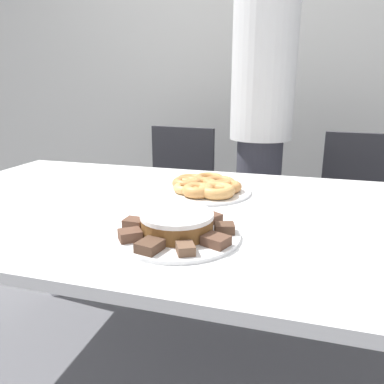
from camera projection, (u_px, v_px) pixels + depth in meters
wall_back at (256, 58)px, 2.56m from camera, size 8.00×0.05×2.60m
table at (187, 227)px, 1.23m from camera, size 1.95×1.06×0.75m
person_standing at (261, 127)px, 1.87m from camera, size 0.31×0.31×1.73m
office_chair_left at (173, 210)px, 2.19m from camera, size 0.49×0.49×0.89m
office_chair_right at (356, 227)px, 1.93m from camera, size 0.48×0.48×0.89m
plate_cake at (177, 235)px, 0.97m from camera, size 0.33×0.33×0.01m
plate_donuts at (202, 190)px, 1.38m from camera, size 0.36×0.36×0.01m
frosted_cake at (177, 223)px, 0.96m from camera, size 0.19×0.19×0.06m
lamington_0 at (211, 218)px, 1.05m from camera, size 0.06×0.07×0.02m
lamington_1 at (185, 213)px, 1.09m from camera, size 0.06×0.07×0.02m
lamington_2 at (156, 215)px, 1.07m from camera, size 0.07×0.06×0.02m
lamington_3 at (134, 223)px, 1.01m from camera, size 0.05×0.05×0.02m
lamington_4 at (130, 235)px, 0.93m from camera, size 0.07×0.07×0.03m
lamington_5 at (150, 246)px, 0.87m from camera, size 0.06×0.07×0.02m
lamington_6 at (186, 249)px, 0.85m from camera, size 0.06×0.06×0.02m
lamington_7 at (216, 241)px, 0.89m from camera, size 0.07×0.07×0.02m
lamington_8 at (224, 228)px, 0.97m from camera, size 0.06×0.06×0.02m
donut_0 at (203, 185)px, 1.37m from camera, size 0.12×0.12×0.03m
donut_1 at (187, 183)px, 1.39m from camera, size 0.11×0.11×0.04m
donut_2 at (188, 188)px, 1.34m from camera, size 0.10×0.10×0.03m
donut_3 at (198, 190)px, 1.29m from camera, size 0.11×0.11×0.04m
donut_4 at (216, 191)px, 1.29m from camera, size 0.13×0.13×0.04m
donut_5 at (226, 187)px, 1.35m from camera, size 0.12×0.12×0.03m
donut_6 at (219, 183)px, 1.40m from camera, size 0.12×0.12×0.03m
donut_7 at (209, 178)px, 1.48m from camera, size 0.11×0.11×0.03m
donut_8 at (190, 180)px, 1.44m from camera, size 0.11×0.11×0.03m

